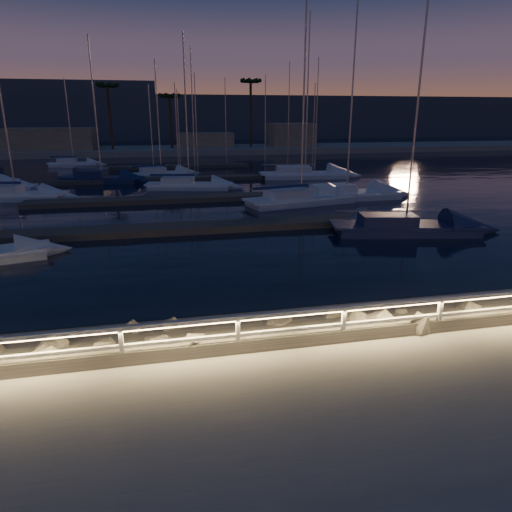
% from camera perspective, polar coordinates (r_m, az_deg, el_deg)
% --- Properties ---
extents(ground, '(400.00, 400.00, 0.00)m').
position_cam_1_polar(ground, '(12.49, -6.87, -12.24)').
color(ground, '#9E988F').
rests_on(ground, ground).
extents(harbor_water, '(400.00, 440.00, 0.60)m').
position_cam_1_polar(harbor_water, '(42.67, -10.92, 7.44)').
color(harbor_water, black).
rests_on(harbor_water, ground).
extents(guard_rail, '(44.11, 0.12, 1.06)m').
position_cam_1_polar(guard_rail, '(12.12, -7.33, -9.08)').
color(guard_rail, silver).
rests_on(guard_rail, ground).
extents(riprap, '(41.97, 1.74, 1.03)m').
position_cam_1_polar(riprap, '(13.83, -1.51, -9.79)').
color(riprap, slate).
rests_on(riprap, ground).
extents(floating_docks, '(22.00, 36.00, 0.40)m').
position_cam_1_polar(floating_docks, '(43.84, -11.01, 8.44)').
color(floating_docks, '#585149').
rests_on(floating_docks, ground).
extents(far_shore, '(160.00, 14.00, 5.20)m').
position_cam_1_polar(far_shore, '(85.10, -11.92, 13.03)').
color(far_shore, '#9E988F').
rests_on(far_shore, ground).
extents(palm_left, '(3.00, 3.00, 11.20)m').
position_cam_1_polar(palm_left, '(83.25, -18.09, 19.29)').
color(palm_left, '#503625').
rests_on(palm_left, ground).
extents(palm_center, '(3.00, 3.00, 9.70)m').
position_cam_1_polar(palm_center, '(83.93, -10.76, 18.85)').
color(palm_center, '#503625').
rests_on(palm_center, ground).
extents(palm_right, '(3.00, 3.00, 12.20)m').
position_cam_1_polar(palm_right, '(84.68, -0.67, 20.64)').
color(palm_right, '#503625').
rests_on(palm_right, ground).
extents(distant_hills, '(230.00, 37.50, 18.00)m').
position_cam_1_polar(distant_hills, '(146.10, -21.33, 15.65)').
color(distant_hills, '#354253').
rests_on(distant_hills, ground).
extents(sailboat_c, '(9.37, 4.60, 15.32)m').
position_cam_1_polar(sailboat_c, '(35.83, 5.27, 7.17)').
color(sailboat_c, white).
rests_on(sailboat_c, ground).
extents(sailboat_d, '(9.01, 4.23, 14.70)m').
position_cam_1_polar(sailboat_d, '(28.26, 17.71, 3.60)').
color(sailboat_d, '#1B234E').
rests_on(sailboat_d, ground).
extents(sailboat_f, '(8.18, 3.48, 13.52)m').
position_cam_1_polar(sailboat_f, '(42.52, -28.07, 6.80)').
color(sailboat_f, white).
rests_on(sailboat_f, ground).
extents(sailboat_g, '(8.29, 4.06, 13.57)m').
position_cam_1_polar(sailboat_g, '(43.62, -8.64, 8.82)').
color(sailboat_g, white).
rests_on(sailboat_g, ground).
extents(sailboat_h, '(9.44, 3.21, 15.76)m').
position_cam_1_polar(sailboat_h, '(38.65, 10.88, 7.66)').
color(sailboat_h, white).
rests_on(sailboat_h, ground).
extents(sailboat_j, '(8.57, 4.62, 14.07)m').
position_cam_1_polar(sailboat_j, '(50.06, -18.96, 9.20)').
color(sailboat_j, '#1B234E').
rests_on(sailboat_j, ground).
extents(sailboat_l, '(10.16, 4.10, 16.72)m').
position_cam_1_polar(sailboat_l, '(51.08, 5.84, 10.19)').
color(sailboat_l, white).
rests_on(sailboat_l, ground).
extents(sailboat_m, '(6.67, 2.29, 11.27)m').
position_cam_1_polar(sailboat_m, '(67.07, -21.96, 10.70)').
color(sailboat_m, white).
rests_on(sailboat_m, ground).
extents(sailboat_n, '(7.51, 4.03, 12.34)m').
position_cam_1_polar(sailboat_n, '(52.58, -11.96, 10.06)').
color(sailboat_n, white).
rests_on(sailboat_n, ground).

